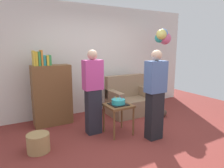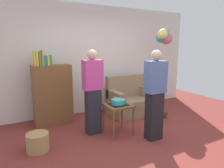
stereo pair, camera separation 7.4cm
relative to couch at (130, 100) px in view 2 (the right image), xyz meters
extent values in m
plane|color=maroon|center=(-0.74, -1.34, -0.34)|extent=(8.00, 8.00, 0.00)
cube|color=silver|center=(-0.74, 0.71, 1.01)|extent=(6.00, 0.10, 2.70)
cube|color=#8C7054|center=(0.00, -0.06, -0.14)|extent=(1.10, 0.70, 0.40)
cube|color=#8C7054|center=(0.00, 0.21, 0.34)|extent=(1.10, 0.16, 0.56)
cube|color=#8C7054|center=(-0.47, -0.06, 0.18)|extent=(0.16, 0.70, 0.24)
cube|color=#8C7054|center=(0.47, -0.06, 0.18)|extent=(0.16, 0.70, 0.24)
cube|color=brown|center=(-1.86, 0.24, 0.31)|extent=(0.80, 0.36, 1.30)
cube|color=gold|center=(-2.18, 0.24, 1.11)|extent=(0.03, 0.24, 0.30)
cube|color=gold|center=(-2.13, 0.24, 1.10)|extent=(0.05, 0.21, 0.29)
cube|color=#38934C|center=(-2.08, 0.24, 1.10)|extent=(0.04, 0.23, 0.28)
cube|color=orange|center=(-2.03, 0.24, 1.12)|extent=(0.03, 0.25, 0.31)
cube|color=teal|center=(-1.98, 0.24, 1.07)|extent=(0.05, 0.19, 0.21)
cube|color=gold|center=(-1.92, 0.24, 1.06)|extent=(0.04, 0.24, 0.21)
cube|color=#38934C|center=(-1.87, 0.24, 1.07)|extent=(0.05, 0.19, 0.21)
cube|color=brown|center=(-0.86, -0.90, 0.23)|extent=(0.48, 0.48, 0.04)
cylinder|color=brown|center=(-1.07, -1.11, -0.07)|extent=(0.04, 0.04, 0.55)
cylinder|color=brown|center=(-0.65, -1.11, -0.07)|extent=(0.04, 0.04, 0.55)
cylinder|color=brown|center=(-1.07, -0.69, -0.07)|extent=(0.04, 0.04, 0.55)
cylinder|color=brown|center=(-0.65, -0.69, -0.07)|extent=(0.04, 0.04, 0.55)
cube|color=black|center=(-0.86, -0.90, 0.26)|extent=(0.32, 0.32, 0.02)
cylinder|color=#2DB2B7|center=(-0.86, -0.90, 0.31)|extent=(0.26, 0.26, 0.09)
cylinder|color=#EA668C|center=(-0.79, -0.90, 0.38)|extent=(0.01, 0.01, 0.05)
cylinder|color=#66B2E5|center=(-0.81, -0.83, 0.38)|extent=(0.01, 0.01, 0.05)
cylinder|color=#F2CC4C|center=(-0.88, -0.82, 0.38)|extent=(0.01, 0.01, 0.05)
cylinder|color=#66B2E5|center=(-0.94, -0.86, 0.38)|extent=(0.01, 0.01, 0.06)
cylinder|color=#F2CC4C|center=(-0.92, -0.93, 0.38)|extent=(0.01, 0.01, 0.05)
cylinder|color=#F2CC4C|center=(-0.88, -0.95, 0.38)|extent=(0.01, 0.01, 0.05)
cylinder|color=#EA668C|center=(-0.82, -0.95, 0.39)|extent=(0.01, 0.01, 0.06)
cube|color=#23232D|center=(-1.27, -0.63, 0.10)|extent=(0.28, 0.20, 0.88)
cube|color=#C6428E|center=(-1.27, -0.63, 0.82)|extent=(0.36, 0.22, 0.56)
sphere|color=#D1A889|center=(-1.27, -0.63, 1.19)|extent=(0.19, 0.19, 0.19)
cube|color=black|center=(-0.39, -1.39, 0.10)|extent=(0.28, 0.20, 0.88)
cube|color=#4C6BA3|center=(-0.39, -1.39, 0.82)|extent=(0.36, 0.22, 0.56)
sphere|color=#D1A889|center=(-0.39, -1.39, 1.19)|extent=(0.19, 0.19, 0.19)
cylinder|color=#A88451|center=(-2.35, -0.85, -0.19)|extent=(0.36, 0.36, 0.30)
ellipsoid|color=#473328|center=(0.52, -0.64, -0.24)|extent=(0.28, 0.14, 0.20)
cylinder|color=silver|center=(0.91, -0.11, 0.58)|extent=(0.00, 0.00, 1.83)
sphere|color=#E5D666|center=(0.85, -0.14, 1.64)|extent=(0.26, 0.26, 0.26)
sphere|color=#D65B84|center=(1.02, -0.09, 1.55)|extent=(0.31, 0.31, 0.31)
sphere|color=#2DADA8|center=(0.88, -0.03, 1.56)|extent=(0.25, 0.25, 0.25)
sphere|color=#668ED6|center=(0.94, -0.10, 1.66)|extent=(0.25, 0.25, 0.25)
camera|label=1|loc=(-2.77, -4.06, 1.35)|focal=32.08mm
camera|label=2|loc=(-2.70, -4.10, 1.35)|focal=32.08mm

